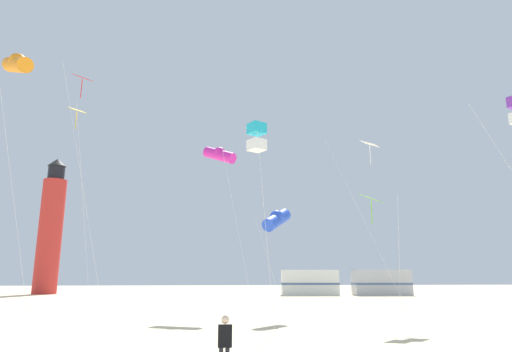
{
  "coord_description": "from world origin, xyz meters",
  "views": [
    {
      "loc": [
        -0.09,
        -6.43,
        2.11
      ],
      "look_at": [
        1.9,
        12.86,
        6.52
      ],
      "focal_mm": 30.95,
      "sensor_mm": 36.0,
      "label": 1
    }
  ],
  "objects": [
    {
      "name": "kite_flyer_standing",
      "position": [
        0.32,
        5.06,
        0.61
      ],
      "size": [
        0.34,
        0.51,
        1.16
      ],
      "rotation": [
        0.0,
        0.0,
        3.14
      ],
      "color": "black",
      "rests_on": "ground"
    },
    {
      "name": "kite_tube_orange",
      "position": [
        -8.98,
        12.96,
        11.5
      ],
      "size": [
        2.9,
        3.01,
        12.21
      ],
      "color": "silver",
      "rests_on": "ground"
    },
    {
      "name": "kite_tube_blue",
      "position": [
        3.44,
        16.94,
        5.1
      ],
      "size": [
        2.16,
        2.48,
        5.8
      ],
      "color": "silver",
      "rests_on": "ground"
    },
    {
      "name": "kite_diamond_white",
      "position": [
        8.54,
        16.21,
        8.9
      ],
      "size": [
        3.28,
        3.28,
        9.51
      ],
      "color": "silver",
      "rests_on": "ground"
    },
    {
      "name": "kite_tube_magenta",
      "position": [
        0.38,
        21.15,
        9.78
      ],
      "size": [
        3.4,
        3.36,
        10.49
      ],
      "color": "silver",
      "rests_on": "ground"
    },
    {
      "name": "kite_box_cyan",
      "position": [
        1.68,
        10.5,
        7.59
      ],
      "size": [
        1.08,
        1.08,
        8.17
      ],
      "color": "silver",
      "rests_on": "ground"
    },
    {
      "name": "kite_diamond_lime",
      "position": [
        7.29,
        12.97,
        5.42
      ],
      "size": [
        1.95,
        2.06,
        5.81
      ],
      "color": "silver",
      "rests_on": "ground"
    },
    {
      "name": "kite_diamond_scarlet",
      "position": [
        -7.24,
        16.85,
        12.15
      ],
      "size": [
        2.82,
        2.82,
        13.02
      ],
      "color": "silver",
      "rests_on": "ground"
    },
    {
      "name": "kite_diamond_gold",
      "position": [
        -8.16,
        19.47,
        11.28
      ],
      "size": [
        2.23,
        2.23,
        12.06
      ],
      "color": "silver",
      "rests_on": "ground"
    },
    {
      "name": "lighthouse_distant",
      "position": [
        -19.8,
        50.51,
        7.84
      ],
      "size": [
        2.8,
        2.8,
        16.8
      ],
      "color": "red",
      "rests_on": "ground"
    },
    {
      "name": "rv_van_white",
      "position": [
        11.34,
        44.51,
        1.39
      ],
      "size": [
        6.62,
        2.88,
        2.8
      ],
      "rotation": [
        0.0,
        0.0,
        -0.09
      ],
      "color": "white",
      "rests_on": "ground"
    },
    {
      "name": "rv_van_silver",
      "position": [
        19.43,
        43.48,
        1.39
      ],
      "size": [
        6.55,
        2.66,
        2.8
      ],
      "rotation": [
        0.0,
        0.0,
        -0.05
      ],
      "color": "#B7BABF",
      "rests_on": "ground"
    }
  ]
}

